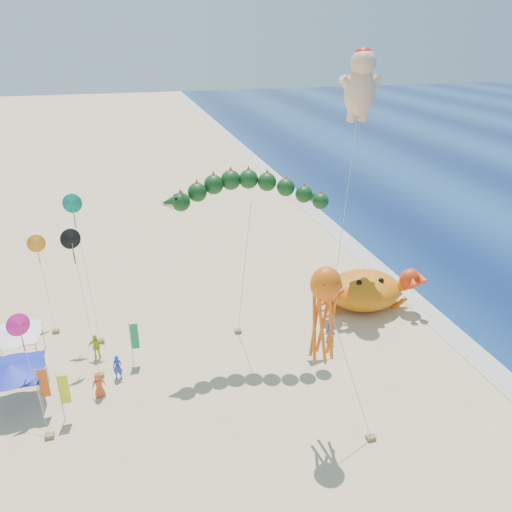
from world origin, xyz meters
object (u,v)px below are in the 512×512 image
Objects in this scene: crab_inflatable at (365,289)px; canopy_blue at (11,369)px; octopus_kite at (324,308)px; canopy_white at (14,332)px; cherub_kite at (361,83)px; dragon_kite at (248,196)px.

crab_inflatable is 2.19× the size of canopy_blue.
octopus_kite reaches higher than canopy_blue.
canopy_white is (-17.08, 10.54, -5.16)m from octopus_kite.
octopus_kite is at bearing -119.41° from cherub_kite.
dragon_kite is 1.22× the size of octopus_kite.
cherub_kite reaches higher than canopy_blue.
dragon_kite is at bearing -166.17° from crab_inflatable.
cherub_kite is 30.10m from canopy_blue.
crab_inflatable reaches higher than canopy_white.
cherub_kite is (-0.01, 3.64, 15.20)m from crab_inflatable.
octopus_kite is (-8.43, -14.96, -9.17)m from cherub_kite.
crab_inflatable is 0.67× the size of dragon_kite.
crab_inflatable is 25.56m from canopy_blue.
dragon_kite is at bearing -148.75° from cherub_kite.
canopy_blue is (-25.05, -8.57, -14.33)m from cherub_kite.
dragon_kite is 0.63× the size of cherub_kite.
canopy_white is at bearing 148.33° from octopus_kite.
octopus_kite is 18.54m from canopy_blue.
dragon_kite is 3.26× the size of canopy_blue.
cherub_kite is at bearing 60.59° from octopus_kite.
crab_inflatable is at bearing 53.27° from octopus_kite.
canopy_white is at bearing -170.16° from cherub_kite.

